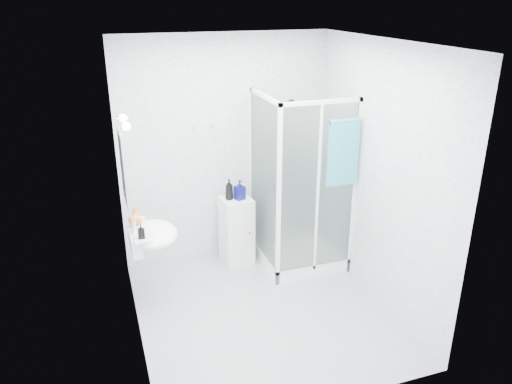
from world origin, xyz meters
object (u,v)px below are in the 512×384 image
object	(u,v)px
hand_towel	(343,151)
soap_dispenser_black	(141,232)
shampoo_bottle_b	(240,190)
wall_basin	(151,235)
shower_enclosure	(296,230)
shampoo_bottle_a	(229,189)
soap_dispenser_orange	(135,216)
storage_cabinet	(237,231)

from	to	relation	value
hand_towel	soap_dispenser_black	world-z (taller)	hand_towel
shampoo_bottle_b	hand_towel	bearing A→B (deg)	-35.74
wall_basin	soap_dispenser_black	bearing A→B (deg)	-121.70
shower_enclosure	shampoo_bottle_b	world-z (taller)	shower_enclosure
soap_dispenser_black	shampoo_bottle_a	bearing A→B (deg)	36.04
shower_enclosure	hand_towel	xyz separation A→B (m)	(0.32, -0.40, 1.03)
shampoo_bottle_b	soap_dispenser_black	distance (m)	1.39
wall_basin	shampoo_bottle_b	world-z (taller)	shampoo_bottle_b
wall_basin	shampoo_bottle_b	bearing A→B (deg)	28.08
shampoo_bottle_b	soap_dispenser_orange	world-z (taller)	soap_dispenser_orange
wall_basin	hand_towel	size ratio (longest dim) A/B	0.79
soap_dispenser_black	wall_basin	bearing A→B (deg)	58.30
soap_dispenser_orange	soap_dispenser_black	distance (m)	0.32
shower_enclosure	wall_basin	bearing A→B (deg)	-169.19
shower_enclosure	soap_dispenser_orange	distance (m)	1.86
shampoo_bottle_a	soap_dispenser_orange	distance (m)	1.17
shower_enclosure	soap_dispenser_black	xyz separation A→B (m)	(-1.76, -0.49, 0.48)
storage_cabinet	hand_towel	size ratio (longest dim) A/B	1.14
wall_basin	shampoo_bottle_a	world-z (taller)	shampoo_bottle_a
shower_enclosure	shampoo_bottle_b	distance (m)	0.80
storage_cabinet	shampoo_bottle_a	xyz separation A→B (m)	(-0.08, 0.01, 0.52)
storage_cabinet	shampoo_bottle_b	world-z (taller)	shampoo_bottle_b
shower_enclosure	shampoo_bottle_b	xyz separation A→B (m)	(-0.59, 0.25, 0.47)
wall_basin	soap_dispenser_orange	size ratio (longest dim) A/B	3.16
hand_towel	shampoo_bottle_a	xyz separation A→B (m)	(-1.02, 0.69, -0.55)
hand_towel	shampoo_bottle_b	size ratio (longest dim) A/B	3.11
storage_cabinet	soap_dispenser_orange	world-z (taller)	soap_dispenser_orange
shower_enclosure	soap_dispenser_orange	xyz separation A→B (m)	(-1.78, -0.17, 0.50)
shampoo_bottle_b	soap_dispenser_black	xyz separation A→B (m)	(-1.17, -0.74, 0.01)
hand_towel	soap_dispenser_orange	bearing A→B (deg)	173.76
soap_dispenser_orange	shower_enclosure	bearing A→B (deg)	5.50
shower_enclosure	soap_dispenser_black	distance (m)	1.89
shampoo_bottle_b	soap_dispenser_orange	size ratio (longest dim) A/B	1.28
shampoo_bottle_b	soap_dispenser_black	bearing A→B (deg)	-147.77
wall_basin	shampoo_bottle_a	bearing A→B (deg)	32.21
wall_basin	soap_dispenser_black	xyz separation A→B (m)	(-0.10, -0.17, 0.13)
wall_basin	shower_enclosure	bearing A→B (deg)	10.81
wall_basin	soap_dispenser_orange	world-z (taller)	soap_dispenser_orange
shampoo_bottle_b	soap_dispenser_black	world-z (taller)	shampoo_bottle_b
shower_enclosure	shampoo_bottle_b	size ratio (longest dim) A/B	8.83
storage_cabinet	shampoo_bottle_b	distance (m)	0.52
wall_basin	soap_dispenser_black	distance (m)	0.24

